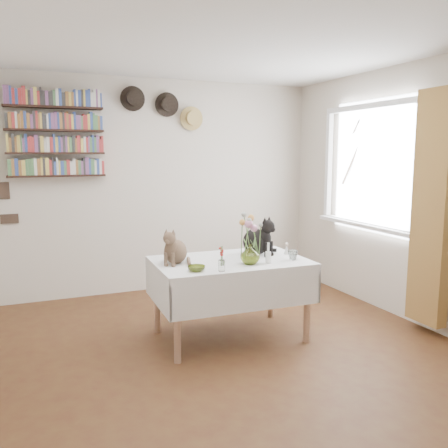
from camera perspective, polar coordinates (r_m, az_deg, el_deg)
name	(u,v)px	position (r m, az deg, el deg)	size (l,w,h in m)	color
room	(232,205)	(3.58, 0.94, 2.25)	(4.08, 4.58, 2.58)	brown
window	(370,176)	(5.30, 17.16, 5.50)	(0.12, 1.52, 1.32)	white
curtain	(432,209)	(4.61, 23.76, 1.68)	(0.12, 0.38, 2.10)	brown
dining_table	(230,279)	(4.22, 0.73, -6.66)	(1.35, 0.89, 0.71)	white
tabby_cat	(175,245)	(4.05, -5.88, -2.52)	(0.21, 0.27, 0.32)	brown
black_cat	(256,235)	(4.39, 3.83, -1.30)	(0.24, 0.31, 0.37)	black
flower_vase	(250,254)	(4.01, 3.16, -3.64)	(0.17, 0.17, 0.17)	#9EB044
green_bowl	(196,268)	(3.79, -3.34, -5.36)	(0.14, 0.14, 0.04)	#9EB044
drinking_glass	(293,255)	(4.22, 8.28, -3.72)	(0.09, 0.09, 0.08)	white
candlestick	(268,256)	(4.06, 5.33, -3.89)	(0.05, 0.05, 0.18)	white
berry_jar	(222,259)	(3.77, -0.29, -4.22)	(0.06, 0.06, 0.22)	white
porcelain_figurine	(287,249)	(4.45, 7.55, -3.01)	(0.06, 0.06, 0.11)	white
flower_bouquet	(250,224)	(3.97, 3.14, -0.04)	(0.17, 0.13, 0.39)	#4C7233
bookshelf_unit	(55,134)	(5.43, -19.65, 10.16)	(1.00, 0.16, 0.91)	black
wall_hats	(165,107)	(5.68, -7.15, 13.77)	(0.98, 0.09, 0.48)	black
wall_art_plaques	(5,203)	(5.51, -24.82, 2.36)	(0.21, 0.02, 0.44)	#38281E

